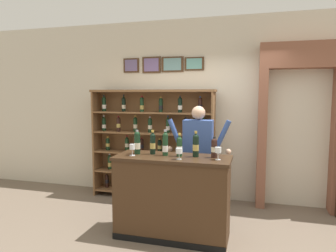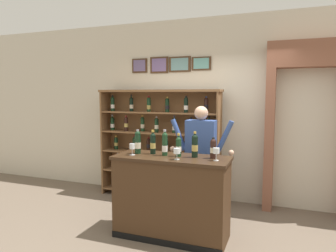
# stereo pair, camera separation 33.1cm
# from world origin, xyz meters

# --- Properties ---
(ground_plane) EXTENTS (14.00, 14.00, 0.02)m
(ground_plane) POSITION_xyz_m (0.00, 0.00, -0.01)
(ground_plane) COLOR #6B5B4C
(back_wall) EXTENTS (12.00, 0.19, 3.12)m
(back_wall) POSITION_xyz_m (-0.00, 1.68, 1.56)
(back_wall) COLOR beige
(back_wall) RESTS_ON ground
(wine_shelf) EXTENTS (2.19, 0.36, 1.91)m
(wine_shelf) POSITION_xyz_m (-0.90, 1.35, 1.02)
(wine_shelf) COLOR brown
(wine_shelf) RESTS_ON ground
(archway_doorway) EXTENTS (1.24, 0.45, 2.62)m
(archway_doorway) POSITION_xyz_m (1.48, 1.55, 1.51)
(archway_doorway) COLOR brown
(archway_doorway) RESTS_ON ground
(tasting_counter) EXTENTS (1.46, 0.59, 1.05)m
(tasting_counter) POSITION_xyz_m (-0.18, -0.00, 0.52)
(tasting_counter) COLOR #422B19
(tasting_counter) RESTS_ON ground
(shopkeeper) EXTENTS (0.94, 0.22, 1.66)m
(shopkeeper) POSITION_xyz_m (0.04, 0.64, 1.03)
(shopkeeper) COLOR #2D3347
(shopkeeper) RESTS_ON ground
(tasting_bottle_chianti) EXTENTS (0.08, 0.08, 0.32)m
(tasting_bottle_chianti) POSITION_xyz_m (-0.66, 0.03, 1.20)
(tasting_bottle_chianti) COLOR black
(tasting_bottle_chianti) RESTS_ON tasting_counter
(tasting_bottle_super_tuscan) EXTENTS (0.07, 0.07, 0.32)m
(tasting_bottle_super_tuscan) POSITION_xyz_m (-0.46, 0.07, 1.19)
(tasting_bottle_super_tuscan) COLOR black
(tasting_bottle_super_tuscan) RESTS_ON tasting_counter
(tasting_bottle_bianco) EXTENTS (0.07, 0.07, 0.33)m
(tasting_bottle_bianco) POSITION_xyz_m (-0.28, 0.03, 1.20)
(tasting_bottle_bianco) COLOR #19381E
(tasting_bottle_bianco) RESTS_ON tasting_counter
(tasting_bottle_rosso) EXTENTS (0.07, 0.07, 0.30)m
(tasting_bottle_rosso) POSITION_xyz_m (-0.09, 0.03, 1.18)
(tasting_bottle_rosso) COLOR #19381E
(tasting_bottle_rosso) RESTS_ON tasting_counter
(tasting_bottle_riserva) EXTENTS (0.08, 0.08, 0.32)m
(tasting_bottle_riserva) POSITION_xyz_m (0.11, 0.05, 1.20)
(tasting_bottle_riserva) COLOR black
(tasting_bottle_riserva) RESTS_ON tasting_counter
(tasting_bottle_vin_santo) EXTENTS (0.07, 0.07, 0.26)m
(tasting_bottle_vin_santo) POSITION_xyz_m (0.34, 0.07, 1.17)
(tasting_bottle_vin_santo) COLOR black
(tasting_bottle_vin_santo) RESTS_ON tasting_counter
(wine_glass_center) EXTENTS (0.08, 0.08, 0.14)m
(wine_glass_center) POSITION_xyz_m (-0.05, -0.15, 1.14)
(wine_glass_center) COLOR silver
(wine_glass_center) RESTS_ON tasting_counter
(wine_glass_left) EXTENTS (0.08, 0.08, 0.15)m
(wine_glass_left) POSITION_xyz_m (0.40, -0.05, 1.16)
(wine_glass_left) COLOR silver
(wine_glass_left) RESTS_ON tasting_counter
(wine_glass_spare) EXTENTS (0.07, 0.07, 0.15)m
(wine_glass_spare) POSITION_xyz_m (-0.68, -0.09, 1.15)
(wine_glass_spare) COLOR silver
(wine_glass_spare) RESTS_ON tasting_counter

